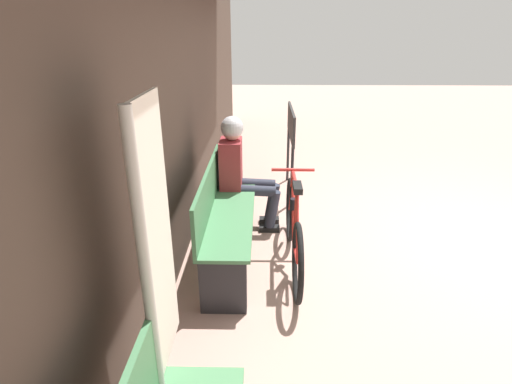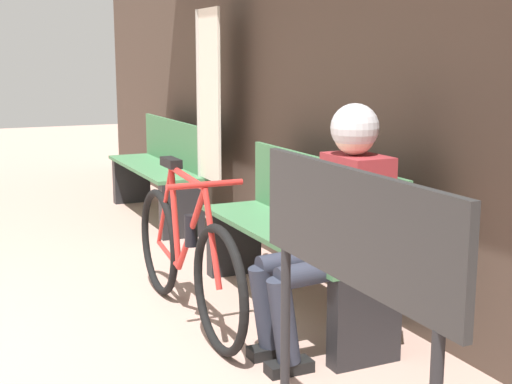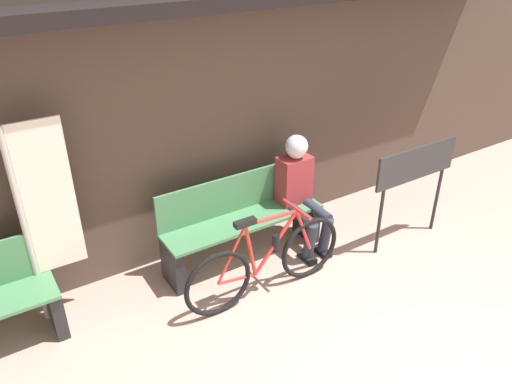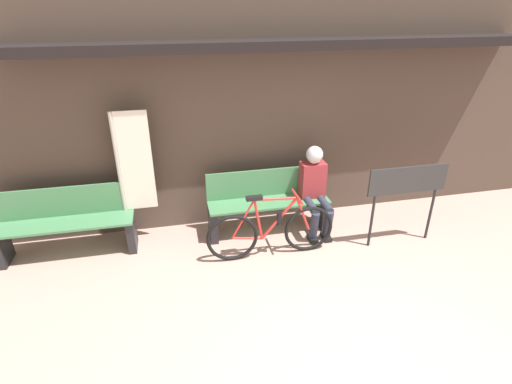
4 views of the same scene
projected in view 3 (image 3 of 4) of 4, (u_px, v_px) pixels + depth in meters
storefront_wall at (239, 86)px, 4.86m from camera, size 12.00×0.56×3.20m
park_bench_near at (242, 222)px, 5.02m from camera, size 1.68×0.42×0.88m
bicycle at (266, 262)px, 4.53m from camera, size 1.65×0.40×0.88m
person_seated at (300, 185)px, 5.09m from camera, size 0.34×0.63×1.23m
banner_pole at (42, 208)px, 3.97m from camera, size 0.45×0.05×1.80m
signboard at (416, 170)px, 5.07m from camera, size 1.08×0.04×1.11m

